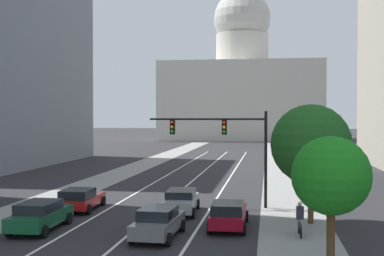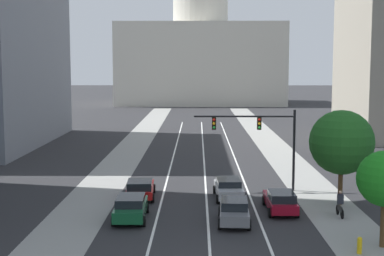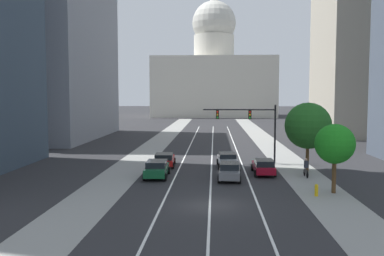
{
  "view_description": "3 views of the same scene",
  "coord_description": "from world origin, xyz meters",
  "px_view_note": "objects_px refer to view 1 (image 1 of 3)",
  "views": [
    {
      "loc": [
        6.99,
        -15.53,
        5.98
      ],
      "look_at": [
        0.43,
        27.58,
        5.0
      ],
      "focal_mm": 47.29,
      "sensor_mm": 36.0,
      "label": 1
    },
    {
      "loc": [
        -0.64,
        -25.62,
        9.81
      ],
      "look_at": [
        -1.16,
        24.9,
        4.11
      ],
      "focal_mm": 52.97,
      "sensor_mm": 36.0,
      "label": 2
    },
    {
      "loc": [
        0.29,
        -27.98,
        7.46
      ],
      "look_at": [
        -2.12,
        17.07,
        3.86
      ],
      "focal_mm": 39.56,
      "sensor_mm": 36.0,
      "label": 3
    }
  ],
  "objects_px": {
    "car_red": "(81,199)",
    "street_tree_far_right": "(331,176)",
    "street_tree_mid_right": "(311,144)",
    "car_crimson": "(229,214)",
    "traffic_signal_mast": "(227,138)",
    "capitol_building": "(242,88)",
    "car_green": "(40,215)",
    "cyclist": "(300,219)",
    "car_silver": "(181,201)",
    "car_gray": "(158,222)"
  },
  "relations": [
    {
      "from": "car_red",
      "to": "cyclist",
      "type": "relative_size",
      "value": 2.75
    },
    {
      "from": "car_green",
      "to": "car_crimson",
      "type": "relative_size",
      "value": 0.99
    },
    {
      "from": "car_red",
      "to": "street_tree_mid_right",
      "type": "xyz_separation_m",
      "value": [
        14.18,
        -1.85,
        3.68
      ]
    },
    {
      "from": "car_green",
      "to": "car_crimson",
      "type": "bearing_deg",
      "value": -79.7
    },
    {
      "from": "traffic_signal_mast",
      "to": "cyclist",
      "type": "height_order",
      "value": "traffic_signal_mast"
    },
    {
      "from": "traffic_signal_mast",
      "to": "car_green",
      "type": "bearing_deg",
      "value": -137.73
    },
    {
      "from": "traffic_signal_mast",
      "to": "street_tree_far_right",
      "type": "relative_size",
      "value": 1.49
    },
    {
      "from": "car_crimson",
      "to": "car_green",
      "type": "bearing_deg",
      "value": 101.17
    },
    {
      "from": "capitol_building",
      "to": "street_tree_far_right",
      "type": "bearing_deg",
      "value": -85.31
    },
    {
      "from": "capitol_building",
      "to": "car_red",
      "type": "distance_m",
      "value": 103.41
    },
    {
      "from": "car_red",
      "to": "traffic_signal_mast",
      "type": "bearing_deg",
      "value": -76.97
    },
    {
      "from": "car_gray",
      "to": "car_red",
      "type": "xyz_separation_m",
      "value": [
        -6.49,
        6.42,
        -0.04
      ]
    },
    {
      "from": "car_crimson",
      "to": "traffic_signal_mast",
      "type": "distance_m",
      "value": 7.43
    },
    {
      "from": "car_crimson",
      "to": "traffic_signal_mast",
      "type": "height_order",
      "value": "traffic_signal_mast"
    },
    {
      "from": "cyclist",
      "to": "street_tree_far_right",
      "type": "relative_size",
      "value": 0.33
    },
    {
      "from": "street_tree_far_right",
      "to": "street_tree_mid_right",
      "type": "distance_m",
      "value": 9.21
    },
    {
      "from": "car_green",
      "to": "car_silver",
      "type": "bearing_deg",
      "value": -49.58
    },
    {
      "from": "car_red",
      "to": "car_crimson",
      "type": "bearing_deg",
      "value": -113.93
    },
    {
      "from": "capitol_building",
      "to": "street_tree_mid_right",
      "type": "bearing_deg",
      "value": -84.9
    },
    {
      "from": "car_silver",
      "to": "cyclist",
      "type": "xyz_separation_m",
      "value": [
        6.92,
        -4.99,
        0.08
      ]
    },
    {
      "from": "traffic_signal_mast",
      "to": "street_tree_mid_right",
      "type": "height_order",
      "value": "street_tree_mid_right"
    },
    {
      "from": "car_green",
      "to": "car_silver",
      "type": "relative_size",
      "value": 1.04
    },
    {
      "from": "capitol_building",
      "to": "street_tree_mid_right",
      "type": "xyz_separation_m",
      "value": [
        9.32,
        -104.37,
        -8.94
      ]
    },
    {
      "from": "car_silver",
      "to": "cyclist",
      "type": "bearing_deg",
      "value": -128.45
    },
    {
      "from": "street_tree_far_right",
      "to": "street_tree_mid_right",
      "type": "bearing_deg",
      "value": 90.02
    },
    {
      "from": "capitol_building",
      "to": "car_gray",
      "type": "bearing_deg",
      "value": -89.15
    },
    {
      "from": "car_crimson",
      "to": "street_tree_far_right",
      "type": "relative_size",
      "value": 0.91
    },
    {
      "from": "car_green",
      "to": "traffic_signal_mast",
      "type": "bearing_deg",
      "value": -48.87
    },
    {
      "from": "street_tree_far_right",
      "to": "capitol_building",
      "type": "bearing_deg",
      "value": 94.69
    },
    {
      "from": "car_crimson",
      "to": "cyclist",
      "type": "bearing_deg",
      "value": -108.39
    },
    {
      "from": "capitol_building",
      "to": "car_green",
      "type": "relative_size",
      "value": 8.47
    },
    {
      "from": "car_red",
      "to": "street_tree_far_right",
      "type": "relative_size",
      "value": 0.9
    },
    {
      "from": "car_gray",
      "to": "street_tree_mid_right",
      "type": "bearing_deg",
      "value": -56.77
    },
    {
      "from": "cyclist",
      "to": "street_tree_mid_right",
      "type": "distance_m",
      "value": 4.8
    },
    {
      "from": "capitol_building",
      "to": "street_tree_far_right",
      "type": "distance_m",
      "value": 114.34
    },
    {
      "from": "car_gray",
      "to": "street_tree_far_right",
      "type": "xyz_separation_m",
      "value": [
        7.7,
        -4.62,
        2.94
      ]
    },
    {
      "from": "car_green",
      "to": "street_tree_mid_right",
      "type": "bearing_deg",
      "value": -75.83
    },
    {
      "from": "car_silver",
      "to": "car_red",
      "type": "distance_m",
      "value": 6.49
    },
    {
      "from": "car_crimson",
      "to": "capitol_building",
      "type": "bearing_deg",
      "value": 2.35
    },
    {
      "from": "car_crimson",
      "to": "cyclist",
      "type": "distance_m",
      "value": 3.86
    },
    {
      "from": "car_green",
      "to": "car_gray",
      "type": "distance_m",
      "value": 6.53
    },
    {
      "from": "capitol_building",
      "to": "car_silver",
      "type": "bearing_deg",
      "value": -89.09
    },
    {
      "from": "car_red",
      "to": "car_gray",
      "type": "bearing_deg",
      "value": -137.52
    },
    {
      "from": "car_silver",
      "to": "street_tree_mid_right",
      "type": "relative_size",
      "value": 0.68
    },
    {
      "from": "car_red",
      "to": "street_tree_far_right",
      "type": "bearing_deg",
      "value": -130.7
    },
    {
      "from": "car_crimson",
      "to": "car_silver",
      "type": "relative_size",
      "value": 1.05
    },
    {
      "from": "car_crimson",
      "to": "street_tree_far_right",
      "type": "height_order",
      "value": "street_tree_far_right"
    },
    {
      "from": "car_silver",
      "to": "car_gray",
      "type": "bearing_deg",
      "value": 177.33
    },
    {
      "from": "capitol_building",
      "to": "cyclist",
      "type": "xyz_separation_m",
      "value": [
        8.55,
        -107.48,
        -12.52
      ]
    },
    {
      "from": "street_tree_far_right",
      "to": "cyclist",
      "type": "bearing_deg",
      "value": 97.3
    }
  ]
}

